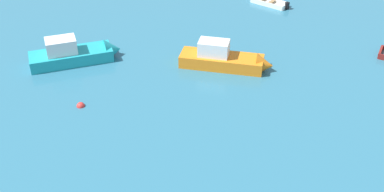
{
  "coord_description": "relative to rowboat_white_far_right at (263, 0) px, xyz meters",
  "views": [
    {
      "loc": [
        0.08,
        1.03,
        13.62
      ],
      "look_at": [
        0.0,
        21.67,
        0.15
      ],
      "focal_mm": 43.84,
      "sensor_mm": 36.0,
      "label": 1
    }
  ],
  "objects": [
    {
      "name": "rowboat_white_far_right",
      "position": [
        0.0,
        0.0,
        0.0
      ],
      "size": [
        3.08,
        2.72,
        0.96
      ],
      "color": "beige",
      "rests_on": "ground_plane"
    },
    {
      "name": "motor_launch_orange_cluster_outer",
      "position": [
        -3.22,
        -10.1,
        0.37
      ],
      "size": [
        5.58,
        2.51,
        1.84
      ],
      "color": "orange",
      "rests_on": "ground_plane"
    },
    {
      "name": "motor_launch_turquoise_outer_right",
      "position": [
        -12.1,
        -9.34,
        0.37
      ],
      "size": [
        5.57,
        3.21,
        1.91
      ],
      "color": "teal",
      "rests_on": "ground_plane"
    },
    {
      "name": "mooring_buoy_far_field",
      "position": [
        -11.04,
        -14.16,
        -0.16
      ],
      "size": [
        0.43,
        0.43,
        0.43
      ],
      "primitive_type": "sphere",
      "color": "red",
      "rests_on": "ground_plane"
    }
  ]
}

